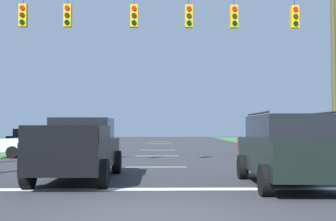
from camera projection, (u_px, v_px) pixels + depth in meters
ground_plane at (150, 217)px, 7.56m from camera, size 120.00×120.00×0.00m
stop_bar_stripe at (153, 189)px, 10.90m from camera, size 15.43×0.45×0.01m
lane_dash_0 at (156, 167)px, 16.89m from camera, size 2.50×0.15×0.01m
lane_dash_1 at (157, 156)px, 23.36m from camera, size 2.50×0.15×0.01m
lane_dash_2 at (158, 150)px, 29.22m from camera, size 2.50×0.15×0.01m
lane_dash_3 at (158, 144)px, 40.05m from camera, size 2.50×0.15×0.01m
lane_dash_4 at (158, 142)px, 44.96m from camera, size 2.50×0.15×0.01m
overhead_signal_span at (158, 57)px, 17.07m from camera, size 18.38×0.31×7.97m
pickup_truck at (80, 149)px, 12.93m from camera, size 2.30×5.41×1.95m
suv_black at (287, 148)px, 11.44m from camera, size 2.34×4.86×2.05m
distant_car_crossing_white at (45, 143)px, 22.34m from camera, size 4.44×2.30×1.52m
distant_car_oncoming at (276, 142)px, 23.89m from camera, size 4.41×2.24×1.52m
distant_car_far_parked at (29, 138)px, 30.45m from camera, size 2.02×4.30×1.52m
utility_pole_mid_right at (334, 57)px, 22.14m from camera, size 0.26×1.65×11.03m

